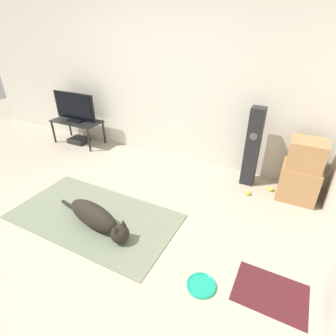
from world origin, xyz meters
The scene contains 14 objects.
ground_plane centered at (0.00, 0.00, 0.00)m, with size 12.00×12.00×0.00m, color #B2A38E.
wall_back centered at (0.00, 2.10, 1.27)m, with size 8.00×0.06×2.55m.
area_rug centered at (0.14, 0.18, 0.01)m, with size 1.98×1.05×0.01m.
dog centered at (0.31, 0.05, 0.15)m, with size 1.12×0.36×0.28m.
frisbee centered at (1.62, -0.12, 0.01)m, with size 0.26×0.26×0.03m.
cardboard_box_lower centered at (2.24, 1.72, 0.23)m, with size 0.46×0.41×0.46m.
cardboard_box_upper centered at (2.24, 1.71, 0.64)m, with size 0.41×0.37×0.35m.
floor_speaker centered at (1.59, 1.80, 0.55)m, with size 0.18×0.19×1.10m.
tv_stand centered at (-1.58, 1.76, 0.39)m, with size 0.93×0.46×0.44m.
tv centered at (-1.58, 1.76, 0.69)m, with size 0.88×0.20×0.51m.
tennis_ball_by_boxes centered at (1.68, 1.48, 0.03)m, with size 0.07×0.07×0.07m.
tennis_ball_near_speaker centered at (1.94, 1.71, 0.03)m, with size 0.07×0.07×0.07m.
game_console centered at (-1.62, 1.77, 0.04)m, with size 0.35×0.29×0.08m.
door_mat centered at (2.17, 0.09, 0.00)m, with size 0.61×0.45×0.01m.
Camera 1 is at (2.05, -1.59, 2.04)m, focal length 28.00 mm.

